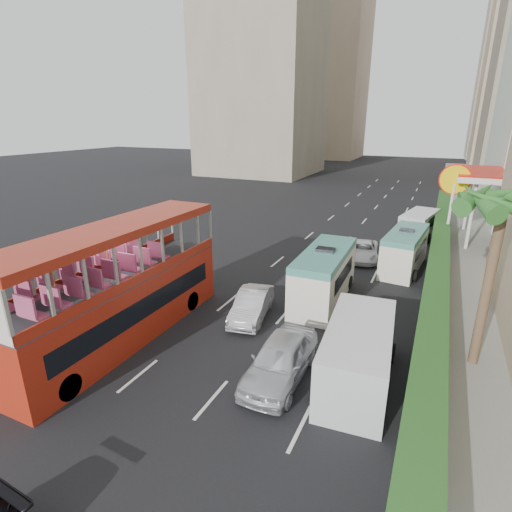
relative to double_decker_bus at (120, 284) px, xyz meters
The scene contains 16 objects.
ground_plane 6.51m from the double_decker_bus, ahead, with size 200.00×200.00×0.00m, color black.
double_decker_bus is the anchor object (origin of this frame).
car_silver_lane_a 6.39m from the double_decker_bus, 43.41° to the left, with size 1.39×4.00×1.32m, color silver.
car_silver_lane_b 7.70m from the double_decker_bus, ahead, with size 1.86×4.62×1.57m, color silver.
van_asset 16.96m from the double_decker_bus, 63.47° to the left, with size 1.98×4.29×1.19m, color silver.
minibus_near 10.15m from the double_decker_bus, 47.31° to the left, with size 2.06×6.19×2.74m, color silver.
minibus_far 17.45m from the double_decker_bus, 54.08° to the left, with size 1.89×5.67×2.51m, color silver.
panel_van_near 10.04m from the double_decker_bus, ahead, with size 2.21×5.52×2.21m, color silver.
panel_van_far 25.04m from the double_decker_bus, 65.08° to the left, with size 1.99×4.97×1.99m, color silver.
sidewalk 29.26m from the double_decker_bus, 59.04° to the left, with size 6.00×120.00×0.18m, color #99968C.
kerb_wall 18.66m from the double_decker_bus, 48.93° to the left, with size 0.30×44.00×1.00m, color silver.
hedge 18.60m from the double_decker_bus, 48.93° to the left, with size 1.10×44.00×0.70m, color #2D6626.
palm_tree 14.39m from the double_decker_bus, 16.16° to the left, with size 0.36×0.36×6.40m, color brown.
shell_station 28.02m from the double_decker_bus, 55.18° to the left, with size 6.50×8.00×5.50m, color silver.
tower_left_a 62.45m from the double_decker_bus, 108.12° to the left, with size 18.00×18.00×52.00m, color gray.
tower_left_b 93.68m from the double_decker_bus, 100.08° to the left, with size 16.00×16.00×46.00m, color tan.
Camera 1 is at (5.77, -11.67, 9.13)m, focal length 28.00 mm.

